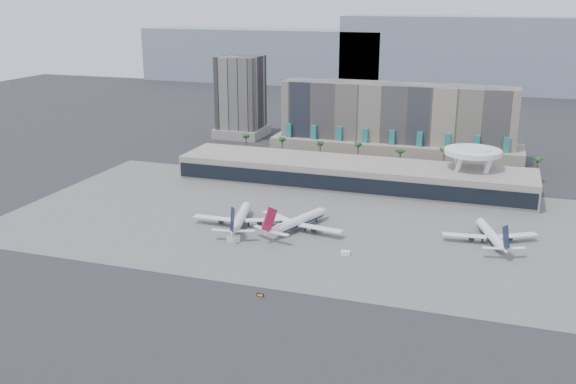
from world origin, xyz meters
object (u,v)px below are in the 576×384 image
(airliner_left, at_px, (240,218))
(airliner_right, at_px, (491,235))
(taxiway_sign, at_px, (260,295))
(service_vehicle_a, at_px, (234,238))
(airliner_centre, at_px, (298,221))
(service_vehicle_b, at_px, (345,253))

(airliner_left, relative_size, airliner_right, 1.11)
(airliner_left, height_order, taxiway_sign, airliner_left)
(airliner_left, height_order, service_vehicle_a, airliner_left)
(airliner_centre, xyz_separation_m, airliner_right, (72.84, 9.62, -0.30))
(taxiway_sign, bearing_deg, airliner_left, 116.39)
(airliner_centre, relative_size, service_vehicle_b, 12.32)
(taxiway_sign, bearing_deg, service_vehicle_b, 65.46)
(service_vehicle_b, distance_m, taxiway_sign, 43.96)
(airliner_left, distance_m, airliner_centre, 23.39)
(service_vehicle_b, bearing_deg, airliner_right, 13.77)
(airliner_left, bearing_deg, airliner_centre, -4.30)
(service_vehicle_a, relative_size, service_vehicle_b, 1.55)
(service_vehicle_a, distance_m, taxiway_sign, 47.86)
(airliner_centre, relative_size, taxiway_sign, 16.81)
(airliner_left, xyz_separation_m, airliner_centre, (23.13, 3.48, 0.02))
(airliner_right, bearing_deg, airliner_centre, 169.02)
(airliner_centre, xyz_separation_m, taxiway_sign, (6.82, -59.85, -3.03))
(airliner_left, xyz_separation_m, service_vehicle_a, (3.91, -16.21, -2.33))
(airliner_centre, bearing_deg, airliner_right, 28.78)
(airliner_centre, height_order, service_vehicle_b, airliner_centre)
(airliner_left, distance_m, service_vehicle_b, 49.77)
(airliner_right, height_order, service_vehicle_b, airliner_right)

